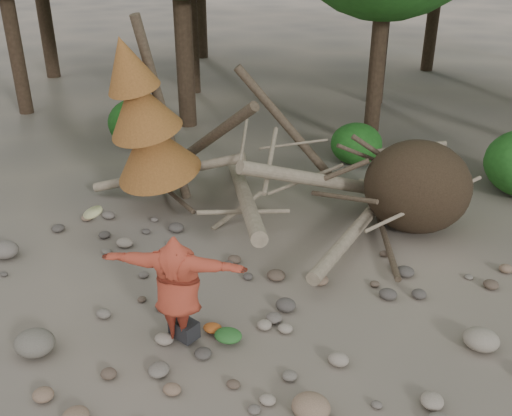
% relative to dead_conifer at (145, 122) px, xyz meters
% --- Properties ---
extents(ground, '(120.00, 120.00, 0.00)m').
position_rel_dead_conifer_xyz_m(ground, '(3.12, -3.37, -2.11)').
color(ground, '#514C44').
rests_on(ground, ground).
extents(deadfall_pile, '(8.55, 5.24, 3.30)m').
position_rel_dead_conifer_xyz_m(deadfall_pile, '(5.13, 0.87, -1.16)').
color(deadfall_pile, '#332619').
rests_on(deadfall_pile, ground).
extents(dead_conifer, '(2.06, 2.16, 4.35)m').
position_rel_dead_conifer_xyz_m(dead_conifer, '(0.00, 0.00, 0.00)').
color(dead_conifer, '#4C3F30').
rests_on(dead_conifer, ground).
extents(bush_left, '(1.80, 1.80, 1.44)m').
position_rel_dead_conifer_xyz_m(bush_left, '(-2.38, 3.83, -1.39)').
color(bush_left, '#174C14').
rests_on(bush_left, ground).
extents(bush_mid, '(1.40, 1.40, 1.12)m').
position_rel_dead_conifer_xyz_m(bush_mid, '(3.92, 4.43, -1.55)').
color(bush_mid, '#20601B').
rests_on(bush_mid, ground).
extents(frisbee_thrower, '(2.25, 1.10, 2.32)m').
position_rel_dead_conifer_xyz_m(frisbee_thrower, '(2.57, -4.01, -1.14)').
color(frisbee_thrower, '#993422').
rests_on(frisbee_thrower, ground).
extents(backpack, '(0.51, 0.43, 0.29)m').
position_rel_dead_conifer_xyz_m(backpack, '(2.62, -3.97, -1.97)').
color(backpack, black).
rests_on(backpack, ground).
extents(cloth_green, '(0.44, 0.37, 0.17)m').
position_rel_dead_conifer_xyz_m(cloth_green, '(3.30, -3.83, -2.03)').
color(cloth_green, '#265C25').
rests_on(cloth_green, ground).
extents(cloth_orange, '(0.31, 0.25, 0.11)m').
position_rel_dead_conifer_xyz_m(cloth_orange, '(2.99, -3.70, -2.06)').
color(cloth_orange, '#A44D1C').
rests_on(cloth_orange, ground).
extents(boulder_front_left, '(0.62, 0.56, 0.37)m').
position_rel_dead_conifer_xyz_m(boulder_front_left, '(0.62, -4.97, -1.92)').
color(boulder_front_left, '#635E52').
rests_on(boulder_front_left, ground).
extents(boulder_front_right, '(0.52, 0.47, 0.31)m').
position_rel_dead_conifer_xyz_m(boulder_front_right, '(4.87, -4.88, -1.96)').
color(boulder_front_right, '#846953').
rests_on(boulder_front_right, ground).
extents(boulder_mid_right, '(0.54, 0.49, 0.33)m').
position_rel_dead_conifer_xyz_m(boulder_mid_right, '(7.02, -2.74, -1.95)').
color(boulder_mid_right, gray).
rests_on(boulder_mid_right, ground).
extents(boulder_mid_left, '(0.54, 0.49, 0.33)m').
position_rel_dead_conifer_xyz_m(boulder_mid_left, '(-1.77, -2.77, -1.95)').
color(boulder_mid_left, '#665E56').
rests_on(boulder_mid_left, ground).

